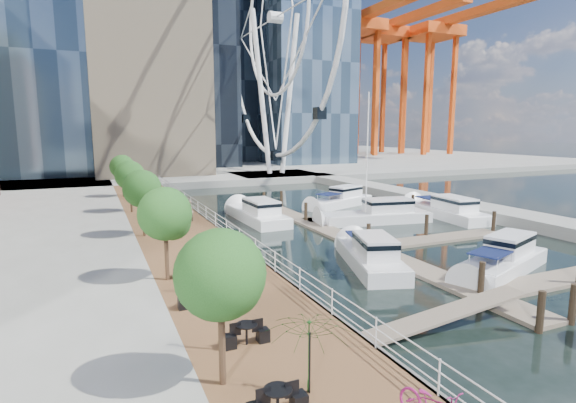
# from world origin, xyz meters

# --- Properties ---
(ground) EXTENTS (520.00, 520.00, 0.00)m
(ground) POSITION_xyz_m (0.00, 0.00, 0.00)
(ground) COLOR black
(ground) RESTS_ON ground
(boardwalk) EXTENTS (6.00, 60.00, 1.00)m
(boardwalk) POSITION_xyz_m (-9.00, 15.00, 0.50)
(boardwalk) COLOR brown
(boardwalk) RESTS_ON ground
(seawall) EXTENTS (0.25, 60.00, 1.00)m
(seawall) POSITION_xyz_m (-6.00, 15.00, 0.50)
(seawall) COLOR #595954
(seawall) RESTS_ON ground
(land_far) EXTENTS (200.00, 114.00, 1.00)m
(land_far) POSITION_xyz_m (0.00, 102.00, 0.50)
(land_far) COLOR gray
(land_far) RESTS_ON ground
(breakwater) EXTENTS (4.00, 60.00, 1.00)m
(breakwater) POSITION_xyz_m (20.00, 20.00, 0.50)
(breakwater) COLOR gray
(breakwater) RESTS_ON ground
(pier) EXTENTS (14.00, 12.00, 1.00)m
(pier) POSITION_xyz_m (14.00, 52.00, 0.50)
(pier) COLOR gray
(pier) RESTS_ON ground
(railing) EXTENTS (0.10, 60.00, 1.05)m
(railing) POSITION_xyz_m (-6.10, 15.00, 1.52)
(railing) COLOR white
(railing) RESTS_ON boardwalk
(floating_docks) EXTENTS (16.00, 34.00, 2.60)m
(floating_docks) POSITION_xyz_m (7.97, 9.98, 0.49)
(floating_docks) COLOR #6D6051
(floating_docks) RESTS_ON ground
(ferris_wheel) EXTENTS (5.80, 45.60, 47.80)m
(ferris_wheel) POSITION_xyz_m (14.00, 52.00, 25.92)
(ferris_wheel) COLOR white
(ferris_wheel) RESTS_ON ground
(port_cranes) EXTENTS (40.00, 52.00, 38.00)m
(port_cranes) POSITION_xyz_m (67.67, 95.67, 20.00)
(port_cranes) COLOR #D84C14
(port_cranes) RESTS_ON ground
(street_trees) EXTENTS (2.60, 42.60, 4.60)m
(street_trees) POSITION_xyz_m (-11.40, 14.00, 4.29)
(street_trees) COLOR #3F2B1C
(street_trees) RESTS_ON ground
(cafe_tables) EXTENTS (2.50, 13.70, 0.74)m
(cafe_tables) POSITION_xyz_m (-10.40, -2.00, 1.37)
(cafe_tables) COLOR black
(cafe_tables) RESTS_ON ground
(yacht_foreground) EXTENTS (9.20, 5.31, 2.15)m
(yacht_foreground) POSITION_xyz_m (7.23, 0.40, 0.00)
(yacht_foreground) COLOR silver
(yacht_foreground) RESTS_ON ground
(pedestrian_near) EXTENTS (0.77, 0.56, 1.94)m
(pedestrian_near) POSITION_xyz_m (-8.75, 3.90, 1.97)
(pedestrian_near) COLOR #495061
(pedestrian_near) RESTS_ON boardwalk
(pedestrian_mid) EXTENTS (1.00, 1.06, 1.73)m
(pedestrian_mid) POSITION_xyz_m (-7.57, 17.55, 1.86)
(pedestrian_mid) COLOR #8A705F
(pedestrian_mid) RESTS_ON boardwalk
(pedestrian_far) EXTENTS (1.14, 0.86, 1.80)m
(pedestrian_far) POSITION_xyz_m (-8.54, 33.14, 1.90)
(pedestrian_far) COLOR #383A46
(pedestrian_far) RESTS_ON boardwalk
(moored_yachts) EXTENTS (20.68, 39.39, 11.50)m
(moored_yachts) POSITION_xyz_m (7.94, 14.07, 0.00)
(moored_yachts) COLOR silver
(moored_yachts) RESTS_ON ground
(cafe_seating) EXTENTS (4.09, 11.67, 2.29)m
(cafe_seating) POSITION_xyz_m (-10.12, -3.40, 2.12)
(cafe_seating) COLOR #103D11
(cafe_seating) RESTS_ON ground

